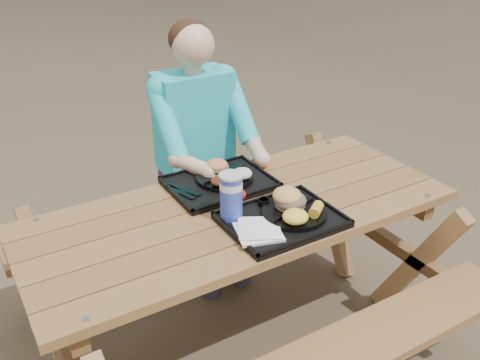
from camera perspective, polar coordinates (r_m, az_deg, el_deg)
ground at (r=2.69m, az=0.00°, el=-16.85°), size 60.00×60.00×0.00m
picnic_table at (r=2.44m, az=0.00°, el=-10.56°), size 1.80×1.49×0.75m
tray_near at (r=2.13m, az=4.47°, el=-4.33°), size 0.45×0.35×0.02m
tray_far at (r=2.40m, az=-2.16°, el=-0.41°), size 0.45×0.35×0.02m
plate_near at (r=2.15m, az=5.77°, el=-3.53°), size 0.26×0.26×0.02m
plate_far at (r=2.41m, az=-1.66°, el=0.28°), size 0.26×0.26×0.02m
napkin_stack at (r=2.03m, az=1.98°, el=-5.47°), size 0.21×0.21×0.02m
soda_cup at (r=2.08m, az=-0.95°, el=-1.86°), size 0.09×0.09×0.18m
condiment_bbq at (r=2.20m, az=2.54°, el=-2.37°), size 0.05×0.05×0.03m
condiment_mustard at (r=2.23m, az=4.18°, el=-1.98°), size 0.05×0.05×0.03m
sandwich at (r=2.14m, az=5.43°, el=-1.33°), size 0.12×0.12×0.13m
mac_cheese at (r=2.06m, az=5.93°, el=-3.90°), size 0.10×0.10×0.05m
corn_cob at (r=2.12m, az=8.13°, el=-3.14°), size 0.10×0.10×0.04m
cutlery_far at (r=2.33m, az=-5.94°, el=-1.05°), size 0.10×0.17×0.01m
burger at (r=2.42m, az=-2.50°, el=1.87°), size 0.10×0.10×0.09m
baked_beans at (r=2.32m, az=-2.21°, el=-0.13°), size 0.08×0.08×0.04m
potato_salad at (r=2.36m, az=0.25°, el=0.69°), size 0.09×0.09×0.05m
diner at (r=2.88m, az=-4.60°, el=1.90°), size 0.48×0.84×1.28m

